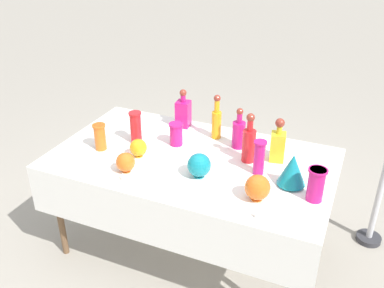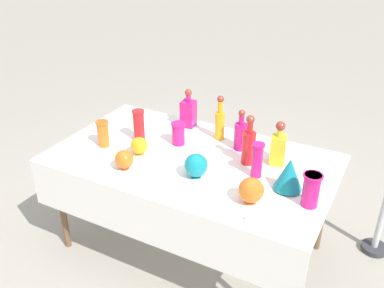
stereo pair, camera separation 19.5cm
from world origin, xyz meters
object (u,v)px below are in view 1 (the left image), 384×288
Objects in this scene: tall_bottle_1 at (217,121)px; square_decanter_1 at (278,144)px; slender_vase_3 at (316,184)px; round_bowl_0 at (199,165)px; fluted_vase_0 at (292,170)px; square_decanter_0 at (183,112)px; round_bowl_3 at (257,187)px; slender_vase_1 at (136,127)px; slender_vase_2 at (176,133)px; round_bowl_2 at (138,148)px; tall_bottle_2 at (249,143)px; slender_vase_0 at (100,136)px; tall_bottle_0 at (239,133)px; round_bowl_1 at (126,162)px; slender_vase_4 at (259,157)px.

square_decanter_1 is at bearing -16.65° from tall_bottle_1.
round_bowl_0 is at bearing -177.02° from slender_vase_3.
round_bowl_0 is at bearing -166.44° from fluted_vase_0.
round_bowl_3 is at bearing -42.19° from square_decanter_0.
tall_bottle_1 is at bearing -15.17° from square_decanter_0.
tall_bottle_1 reaches higher than slender_vase_1.
square_decanter_0 is 1.84× the size of slender_vase_2.
square_decanter_0 reaches higher than slender_vase_3.
slender_vase_2 is at bearing 57.64° from round_bowl_2.
round_bowl_0 is (-0.38, -0.38, -0.04)m from square_decanter_1.
tall_bottle_2 reaches higher than round_bowl_0.
slender_vase_3 is (1.42, -0.02, 0.01)m from slender_vase_0.
round_bowl_1 is (-0.54, -0.58, -0.04)m from tall_bottle_0.
tall_bottle_1 is 0.30m from square_decanter_0.
round_bowl_2 is at bearing 171.36° from round_bowl_0.
round_bowl_3 is at bearing -7.34° from slender_vase_0.
tall_bottle_1 is at bearing 30.87° from slender_vase_1.
square_decanter_0 is 0.30m from slender_vase_2.
square_decanter_1 is at bearing 90.47° from round_bowl_3.
square_decanter_1 reaches higher than slender_vase_3.
round_bowl_3 is (1.13, -0.15, -0.02)m from slender_vase_0.
slender_vase_4 reaches higher than round_bowl_1.
tall_bottle_1 reaches higher than round_bowl_2.
slender_vase_0 is 0.83× the size of slender_vase_4.
round_bowl_3 is at bearing -52.42° from tall_bottle_1.
fluted_vase_0 is (0.91, -0.48, -0.01)m from square_decanter_0.
round_bowl_2 is at bearing 2.97° from slender_vase_0.
tall_bottle_2 is (0.30, -0.22, -0.00)m from tall_bottle_1.
slender_vase_2 is (0.27, 0.08, -0.03)m from slender_vase_1.
square_decanter_1 reaches higher than slender_vase_0.
slender_vase_3 is at bearing -31.76° from fluted_vase_0.
slender_vase_3 reaches higher than round_bowl_2.
square_decanter_0 is (-0.29, 0.08, -0.02)m from tall_bottle_1.
round_bowl_2 is at bearing -98.43° from square_decanter_0.
slender_vase_3 is 0.32m from round_bowl_3.
tall_bottle_0 reaches higher than fluted_vase_0.
tall_bottle_1 is at bearing 158.94° from tall_bottle_0.
slender_vase_3 is (0.77, -0.49, -0.03)m from tall_bottle_1.
slender_vase_3 is at bearing -0.80° from slender_vase_0.
slender_vase_1 is at bearing -149.13° from tall_bottle_1.
round_bowl_1 is (-0.44, -0.13, -0.01)m from round_bowl_0.
tall_bottle_0 is 0.88× the size of tall_bottle_1.
round_bowl_3 is at bearing -30.61° from slender_vase_2.
slender_vase_0 is 0.90× the size of fluted_vase_0.
tall_bottle_0 is 0.93m from slender_vase_0.
slender_vase_3 is at bearing 23.21° from round_bowl_3.
square_decanter_0 is at bearing 85.67° from round_bowl_1.
tall_bottle_2 is 0.52m from slender_vase_2.
square_decanter_1 is at bearing 119.96° from fluted_vase_0.
square_decanter_0 is 1.28× the size of slender_vase_1.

